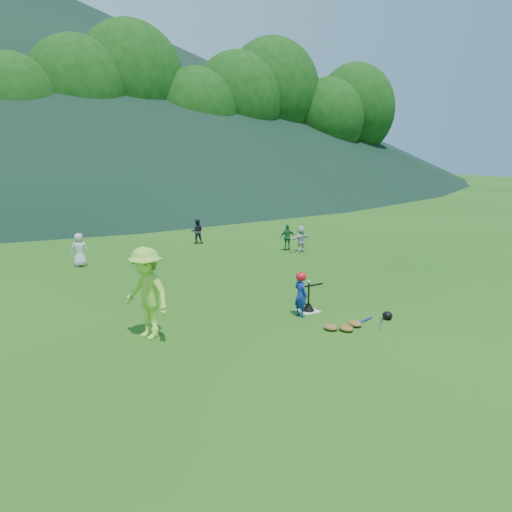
% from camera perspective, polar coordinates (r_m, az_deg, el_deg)
% --- Properties ---
extents(ground, '(120.00, 120.00, 0.00)m').
position_cam_1_polar(ground, '(12.14, 5.99, -6.30)').
color(ground, '#194E11').
rests_on(ground, ground).
extents(home_plate, '(0.45, 0.45, 0.02)m').
position_cam_1_polar(home_plate, '(12.14, 5.99, -6.26)').
color(home_plate, silver).
rests_on(home_plate, ground).
extents(baseball, '(0.08, 0.08, 0.08)m').
position_cam_1_polar(baseball, '(11.93, 6.07, -2.94)').
color(baseball, white).
rests_on(baseball, batting_tee).
extents(batter_child, '(0.29, 0.40, 1.03)m').
position_cam_1_polar(batter_child, '(11.63, 5.13, -4.45)').
color(batter_child, navy).
rests_on(batter_child, ground).
extents(adult_coach, '(1.09, 1.40, 1.90)m').
position_cam_1_polar(adult_coach, '(10.42, -12.40, -4.16)').
color(adult_coach, '#9CD73F').
rests_on(adult_coach, ground).
extents(fielder_a, '(0.60, 0.44, 1.12)m').
position_cam_1_polar(fielder_a, '(17.51, -19.52, 0.67)').
color(fielder_a, silver).
rests_on(fielder_a, ground).
extents(fielder_b, '(0.61, 0.56, 1.01)m').
position_cam_1_polar(fielder_b, '(20.72, -6.74, 2.81)').
color(fielder_b, black).
rests_on(fielder_b, ground).
extents(fielder_c, '(0.64, 0.42, 1.01)m').
position_cam_1_polar(fielder_c, '(19.15, 3.62, 2.12)').
color(fielder_c, '#1F6734').
rests_on(fielder_c, ground).
extents(fielder_d, '(0.97, 0.44, 1.01)m').
position_cam_1_polar(fielder_d, '(18.89, 5.14, 1.95)').
color(fielder_d, silver).
rests_on(fielder_d, ground).
extents(batting_tee, '(0.30, 0.30, 0.68)m').
position_cam_1_polar(batting_tee, '(12.10, 6.01, -5.72)').
color(batting_tee, black).
rests_on(batting_tee, home_plate).
extents(batter_gear, '(0.73, 0.26, 0.39)m').
position_cam_1_polar(batter_gear, '(11.53, 5.27, -2.45)').
color(batter_gear, red).
rests_on(batter_gear, ground).
extents(equipment_pile, '(1.80, 0.75, 0.19)m').
position_cam_1_polar(equipment_pile, '(11.27, 11.31, -7.59)').
color(equipment_pile, olive).
rests_on(equipment_pile, ground).
extents(outfield_fence, '(70.07, 0.08, 1.33)m').
position_cam_1_polar(outfield_fence, '(38.01, -19.90, 6.68)').
color(outfield_fence, gray).
rests_on(outfield_fence, ground).
extents(tree_line, '(70.04, 11.40, 14.82)m').
position_cam_1_polar(tree_line, '(43.88, -21.84, 17.02)').
color(tree_line, '#382314').
rests_on(tree_line, ground).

